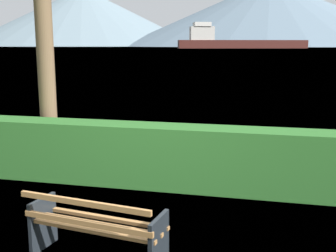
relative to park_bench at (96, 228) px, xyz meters
name	(u,v)px	position (x,y,z in m)	size (l,w,h in m)	color
water_surface	(266,48)	(0.01, 306.88, -0.42)	(620.00, 620.00, 0.00)	#7A99A8
park_bench	(96,228)	(0.00, 0.00, 0.00)	(1.75, 0.80, 0.87)	#A0703F
hedge_row	(157,156)	(0.01, 2.86, 0.15)	(7.49, 0.68, 1.14)	#2D6B28
cargo_ship_large	(233,41)	(-21.04, 273.74, 4.14)	(82.39, 35.36, 16.32)	#471E19
distant_hills	(254,15)	(-18.63, 579.14, 39.67)	(883.27, 419.74, 85.62)	slate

